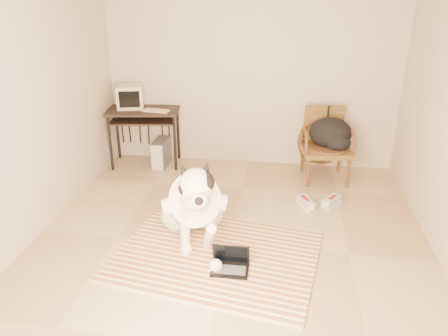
% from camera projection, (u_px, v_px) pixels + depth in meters
% --- Properties ---
extents(floor, '(4.50, 4.50, 0.00)m').
position_uv_depth(floor, '(230.00, 245.00, 4.39)').
color(floor, tan).
rests_on(floor, ground).
extents(wall_back, '(4.50, 0.00, 4.50)m').
position_uv_depth(wall_back, '(251.00, 69.00, 5.91)').
color(wall_back, '#BFAF9C').
rests_on(wall_back, floor).
extents(wall_front, '(4.50, 0.00, 4.50)m').
position_uv_depth(wall_front, '(163.00, 268.00, 1.81)').
color(wall_front, '#BFAF9C').
rests_on(wall_front, floor).
extents(wall_left, '(0.00, 4.50, 4.50)m').
position_uv_depth(wall_left, '(21.00, 108.00, 4.12)').
color(wall_left, '#BFAF9C').
rests_on(wall_left, floor).
extents(rug, '(2.10, 1.74, 0.02)m').
position_uv_depth(rug, '(216.00, 255.00, 4.21)').
color(rug, '#CA602A').
rests_on(rug, floor).
extents(dog, '(0.75, 1.27, 1.00)m').
position_uv_depth(dog, '(194.00, 204.00, 4.36)').
color(dog, white).
rests_on(dog, rug).
extents(laptop, '(0.34, 0.25, 0.24)m').
position_uv_depth(laptop, '(230.00, 263.00, 3.98)').
color(laptop, black).
rests_on(laptop, rug).
extents(computer_desk, '(1.04, 0.67, 0.81)m').
position_uv_depth(computer_desk, '(143.00, 118.00, 6.06)').
color(computer_desk, black).
rests_on(computer_desk, floor).
extents(crt_monitor, '(0.43, 0.41, 0.32)m').
position_uv_depth(crt_monitor, '(130.00, 96.00, 6.06)').
color(crt_monitor, '#C4B69A').
rests_on(crt_monitor, computer_desk).
extents(desk_keyboard, '(0.37, 0.18, 0.02)m').
position_uv_depth(desk_keyboard, '(156.00, 111.00, 5.93)').
color(desk_keyboard, '#C4B69A').
rests_on(desk_keyboard, computer_desk).
extents(pc_tower, '(0.18, 0.42, 0.39)m').
position_uv_depth(pc_tower, '(161.00, 153.00, 6.21)').
color(pc_tower, '#4C4B4E').
rests_on(pc_tower, floor).
extents(rattan_chair, '(0.68, 0.66, 0.93)m').
position_uv_depth(rattan_chair, '(325.00, 144.00, 5.74)').
color(rattan_chair, brown).
rests_on(rattan_chair, floor).
extents(backpack, '(0.55, 0.49, 0.41)m').
position_uv_depth(backpack, '(332.00, 135.00, 5.65)').
color(backpack, black).
rests_on(backpack, rattan_chair).
extents(sneaker_left, '(0.23, 0.32, 0.10)m').
position_uv_depth(sneaker_left, '(306.00, 203.00, 5.13)').
color(sneaker_left, silver).
rests_on(sneaker_left, floor).
extents(sneaker_right, '(0.26, 0.30, 0.10)m').
position_uv_depth(sneaker_right, '(331.00, 202.00, 5.16)').
color(sneaker_right, silver).
rests_on(sneaker_right, floor).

